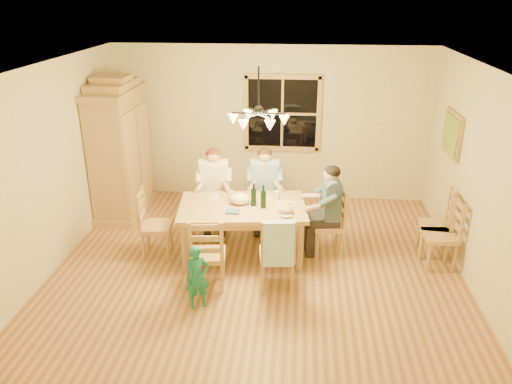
# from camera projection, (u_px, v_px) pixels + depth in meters

# --- Properties ---
(floor) EXTENTS (5.50, 5.50, 0.00)m
(floor) POSITION_uv_depth(u_px,v_px,m) (258.00, 264.00, 6.95)
(floor) COLOR brown
(floor) RESTS_ON ground
(ceiling) EXTENTS (5.50, 5.00, 0.02)m
(ceiling) POSITION_uv_depth(u_px,v_px,m) (259.00, 66.00, 5.92)
(ceiling) COLOR white
(ceiling) RESTS_ON wall_back
(wall_back) EXTENTS (5.50, 0.02, 2.70)m
(wall_back) POSITION_uv_depth(u_px,v_px,m) (271.00, 124.00, 8.74)
(wall_back) COLOR #C8B88D
(wall_back) RESTS_ON floor
(wall_left) EXTENTS (0.02, 5.00, 2.70)m
(wall_left) POSITION_uv_depth(u_px,v_px,m) (54.00, 166.00, 6.67)
(wall_left) COLOR #C8B88D
(wall_left) RESTS_ON floor
(wall_right) EXTENTS (0.02, 5.00, 2.70)m
(wall_right) POSITION_uv_depth(u_px,v_px,m) (478.00, 180.00, 6.20)
(wall_right) COLOR #C8B88D
(wall_right) RESTS_ON floor
(window) EXTENTS (1.30, 0.06, 1.30)m
(window) POSITION_uv_depth(u_px,v_px,m) (282.00, 113.00, 8.61)
(window) COLOR black
(window) RESTS_ON wall_back
(painting) EXTENTS (0.06, 0.78, 0.64)m
(painting) POSITION_uv_depth(u_px,v_px,m) (452.00, 134.00, 7.22)
(painting) COLOR olive
(painting) RESTS_ON wall_right
(chandelier) EXTENTS (0.77, 0.68, 0.71)m
(chandelier) POSITION_uv_depth(u_px,v_px,m) (259.00, 117.00, 6.16)
(chandelier) COLOR black
(chandelier) RESTS_ON ceiling
(armoire) EXTENTS (0.66, 1.40, 2.30)m
(armoire) POSITION_uv_depth(u_px,v_px,m) (120.00, 152.00, 8.21)
(armoire) COLOR olive
(armoire) RESTS_ON floor
(dining_table) EXTENTS (1.86, 1.26, 0.76)m
(dining_table) POSITION_uv_depth(u_px,v_px,m) (242.00, 212.00, 6.96)
(dining_table) COLOR #B58050
(dining_table) RESTS_ON floor
(chair_far_left) EXTENTS (0.48, 0.47, 0.99)m
(chair_far_left) POSITION_uv_depth(u_px,v_px,m) (215.00, 211.00, 7.85)
(chair_far_left) COLOR tan
(chair_far_left) RESTS_ON floor
(chair_far_right) EXTENTS (0.48, 0.47, 0.99)m
(chair_far_right) POSITION_uv_depth(u_px,v_px,m) (264.00, 211.00, 7.87)
(chair_far_right) COLOR tan
(chair_far_right) RESTS_ON floor
(chair_near_left) EXTENTS (0.48, 0.47, 0.99)m
(chair_near_left) POSITION_uv_depth(u_px,v_px,m) (208.00, 265.00, 6.32)
(chair_near_left) COLOR tan
(chair_near_left) RESTS_ON floor
(chair_near_right) EXTENTS (0.48, 0.47, 0.99)m
(chair_near_right) POSITION_uv_depth(u_px,v_px,m) (277.00, 264.00, 6.34)
(chair_near_right) COLOR tan
(chair_near_right) RESTS_ON floor
(chair_end_left) EXTENTS (0.47, 0.48, 0.99)m
(chair_end_left) POSITION_uv_depth(u_px,v_px,m) (157.00, 236.00, 7.07)
(chair_end_left) COLOR tan
(chair_end_left) RESTS_ON floor
(chair_end_right) EXTENTS (0.47, 0.48, 0.99)m
(chair_end_right) POSITION_uv_depth(u_px,v_px,m) (328.00, 234.00, 7.12)
(chair_end_right) COLOR tan
(chair_end_right) RESTS_ON floor
(adult_woman) EXTENTS (0.43, 0.46, 0.87)m
(adult_woman) POSITION_uv_depth(u_px,v_px,m) (214.00, 179.00, 7.65)
(adult_woman) COLOR beige
(adult_woman) RESTS_ON floor
(adult_plaid_man) EXTENTS (0.43, 0.46, 0.87)m
(adult_plaid_man) POSITION_uv_depth(u_px,v_px,m) (265.00, 179.00, 7.66)
(adult_plaid_man) COLOR #306084
(adult_plaid_man) RESTS_ON floor
(adult_slate_man) EXTENTS (0.46, 0.43, 0.87)m
(adult_slate_man) POSITION_uv_depth(u_px,v_px,m) (330.00, 199.00, 6.92)
(adult_slate_man) COLOR #3E5263
(adult_slate_man) RESTS_ON floor
(towel) EXTENTS (0.39, 0.14, 0.58)m
(towel) POSITION_uv_depth(u_px,v_px,m) (278.00, 244.00, 6.02)
(towel) COLOR #A9D6E5
(towel) RESTS_ON chair_near_right
(wine_bottle_a) EXTENTS (0.08, 0.08, 0.33)m
(wine_bottle_a) POSITION_uv_depth(u_px,v_px,m) (254.00, 194.00, 6.86)
(wine_bottle_a) COLOR black
(wine_bottle_a) RESTS_ON dining_table
(wine_bottle_b) EXTENTS (0.08, 0.08, 0.33)m
(wine_bottle_b) POSITION_uv_depth(u_px,v_px,m) (263.00, 197.00, 6.79)
(wine_bottle_b) COLOR black
(wine_bottle_b) RESTS_ON dining_table
(plate_woman) EXTENTS (0.26, 0.26, 0.02)m
(plate_woman) POSITION_uv_depth(u_px,v_px,m) (210.00, 196.00, 7.20)
(plate_woman) COLOR white
(plate_woman) RESTS_ON dining_table
(plate_plaid) EXTENTS (0.26, 0.26, 0.02)m
(plate_plaid) POSITION_uv_depth(u_px,v_px,m) (260.00, 198.00, 7.15)
(plate_plaid) COLOR white
(plate_plaid) RESTS_ON dining_table
(plate_slate) EXTENTS (0.26, 0.26, 0.02)m
(plate_slate) POSITION_uv_depth(u_px,v_px,m) (287.00, 204.00, 6.95)
(plate_slate) COLOR white
(plate_slate) RESTS_ON dining_table
(wine_glass_a) EXTENTS (0.06, 0.06, 0.14)m
(wine_glass_a) POSITION_uv_depth(u_px,v_px,m) (231.00, 195.00, 7.08)
(wine_glass_a) COLOR silver
(wine_glass_a) RESTS_ON dining_table
(wine_glass_b) EXTENTS (0.06, 0.06, 0.14)m
(wine_glass_b) POSITION_uv_depth(u_px,v_px,m) (277.00, 196.00, 7.08)
(wine_glass_b) COLOR silver
(wine_glass_b) RESTS_ON dining_table
(cap) EXTENTS (0.20, 0.20, 0.11)m
(cap) POSITION_uv_depth(u_px,v_px,m) (286.00, 209.00, 6.67)
(cap) COLOR tan
(cap) RESTS_ON dining_table
(napkin) EXTENTS (0.19, 0.16, 0.03)m
(napkin) POSITION_uv_depth(u_px,v_px,m) (233.00, 212.00, 6.70)
(napkin) COLOR slate
(napkin) RESTS_ON dining_table
(cloth_bundle) EXTENTS (0.28, 0.22, 0.15)m
(cloth_bundle) POSITION_uv_depth(u_px,v_px,m) (240.00, 199.00, 6.95)
(cloth_bundle) COLOR beige
(cloth_bundle) RESTS_ON dining_table
(child) EXTENTS (0.34, 0.30, 0.79)m
(child) POSITION_uv_depth(u_px,v_px,m) (197.00, 277.00, 5.88)
(child) COLOR #19715E
(child) RESTS_ON floor
(chair_spare_front) EXTENTS (0.45, 0.47, 0.99)m
(chair_spare_front) POSITION_uv_depth(u_px,v_px,m) (438.00, 246.00, 6.80)
(chair_spare_front) COLOR tan
(chair_spare_front) RESTS_ON floor
(chair_spare_back) EXTENTS (0.46, 0.48, 0.99)m
(chair_spare_back) POSITION_uv_depth(u_px,v_px,m) (433.00, 236.00, 7.07)
(chair_spare_back) COLOR tan
(chair_spare_back) RESTS_ON floor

